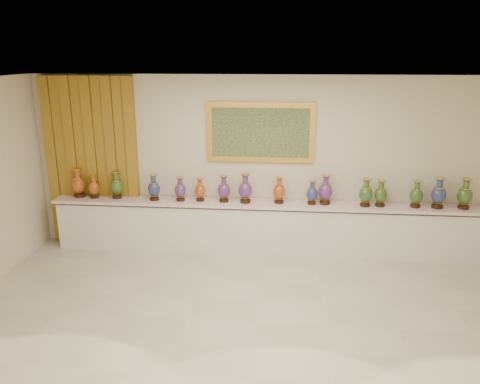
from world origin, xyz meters
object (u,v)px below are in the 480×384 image
object	(u,v)px
vase_1	(94,188)
vase_2	(117,186)
counter	(264,228)
vase_0	(78,184)

from	to	relation	value
vase_1	vase_2	xyz separation A→B (m)	(0.40, 0.02, 0.03)
vase_2	vase_1	bearing A→B (deg)	-176.48
counter	vase_0	bearing A→B (deg)	179.63
vase_0	vase_2	size ratio (longest dim) A/B	1.08
counter	vase_0	xyz separation A→B (m)	(-3.26, 0.02, 0.69)
vase_0	vase_1	bearing A→B (deg)	-5.48
counter	vase_0	size ratio (longest dim) A/B	14.33
vase_0	vase_1	size ratio (longest dim) A/B	1.24
vase_2	vase_0	bearing A→B (deg)	179.73
counter	vase_2	distance (m)	2.66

